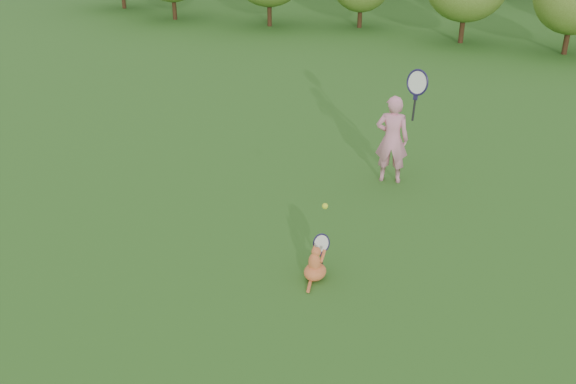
% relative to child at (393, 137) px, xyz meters
% --- Properties ---
extents(ground, '(100.00, 100.00, 0.00)m').
position_rel_child_xyz_m(ground, '(-0.90, -3.11, -0.71)').
color(ground, '#235919').
rests_on(ground, ground).
extents(child, '(0.77, 0.46, 2.02)m').
position_rel_child_xyz_m(child, '(0.00, 0.00, 0.00)').
color(child, pink).
rests_on(child, ground).
extents(cat, '(0.35, 0.60, 0.57)m').
position_rel_child_xyz_m(cat, '(-0.08, -2.94, -0.49)').
color(cat, '#CA5B26').
rests_on(cat, ground).
extents(tennis_ball, '(0.06, 0.06, 0.06)m').
position_rel_child_xyz_m(tennis_ball, '(0.16, -3.34, 0.46)').
color(tennis_ball, '#A9D819').
rests_on(tennis_ball, ground).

